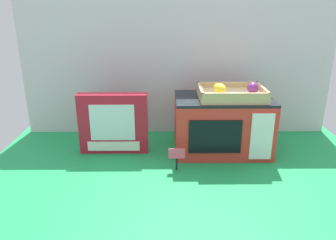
{
  "coord_description": "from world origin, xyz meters",
  "views": [
    {
      "loc": [
        -0.06,
        -1.46,
        0.67
      ],
      "look_at": [
        -0.05,
        -0.02,
        0.16
      ],
      "focal_mm": 34.97,
      "sensor_mm": 36.0,
      "label": 1
    }
  ],
  "objects_px": {
    "toy_microwave": "(222,124)",
    "price_sign": "(177,156)",
    "food_groups_crate": "(232,94)",
    "cookie_set_box": "(113,124)"
  },
  "relations": [
    {
      "from": "food_groups_crate",
      "to": "cookie_set_box",
      "type": "height_order",
      "value": "food_groups_crate"
    },
    {
      "from": "toy_microwave",
      "to": "price_sign",
      "type": "bearing_deg",
      "value": -137.96
    },
    {
      "from": "food_groups_crate",
      "to": "price_sign",
      "type": "bearing_deg",
      "value": -144.74
    },
    {
      "from": "food_groups_crate",
      "to": "cookie_set_box",
      "type": "bearing_deg",
      "value": 178.63
    },
    {
      "from": "food_groups_crate",
      "to": "price_sign",
      "type": "relative_size",
      "value": 2.93
    },
    {
      "from": "food_groups_crate",
      "to": "price_sign",
      "type": "distance_m",
      "value": 0.38
    },
    {
      "from": "cookie_set_box",
      "to": "price_sign",
      "type": "height_order",
      "value": "cookie_set_box"
    },
    {
      "from": "food_groups_crate",
      "to": "cookie_set_box",
      "type": "xyz_separation_m",
      "value": [
        -0.54,
        0.01,
        -0.15
      ]
    },
    {
      "from": "price_sign",
      "to": "toy_microwave",
      "type": "bearing_deg",
      "value": 42.04
    },
    {
      "from": "toy_microwave",
      "to": "cookie_set_box",
      "type": "height_order",
      "value": "cookie_set_box"
    }
  ]
}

